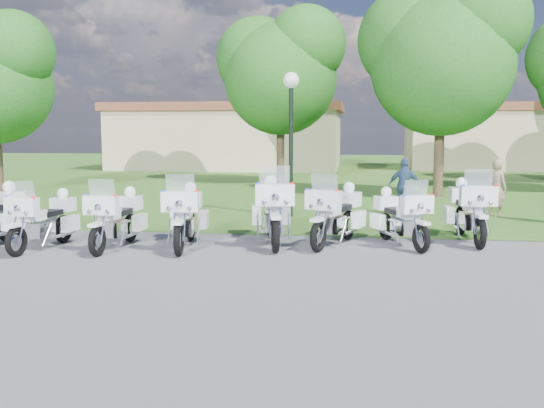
# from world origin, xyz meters

# --- Properties ---
(ground) EXTENTS (100.00, 100.00, 0.00)m
(ground) POSITION_xyz_m (0.00, 0.00, 0.00)
(ground) COLOR #5B5C61
(ground) RESTS_ON ground
(grass_lawn) EXTENTS (100.00, 48.00, 0.01)m
(grass_lawn) POSITION_xyz_m (0.00, 27.00, 0.00)
(grass_lawn) COLOR #345C1D
(grass_lawn) RESTS_ON ground
(motorcycle_2) EXTENTS (0.85, 2.15, 1.44)m
(motorcycle_2) POSITION_xyz_m (-4.08, 0.80, 0.60)
(motorcycle_2) COLOR black
(motorcycle_2) RESTS_ON ground
(motorcycle_3) EXTENTS (0.75, 2.21, 1.48)m
(motorcycle_3) POSITION_xyz_m (-2.62, 1.07, 0.62)
(motorcycle_3) COLOR black
(motorcycle_3) RESTS_ON ground
(motorcycle_4) EXTENTS (0.97, 2.34, 1.58)m
(motorcycle_4) POSITION_xyz_m (-1.24, 1.36, 0.66)
(motorcycle_4) COLOR black
(motorcycle_4) RESTS_ON ground
(motorcycle_5) EXTENTS (1.15, 2.54, 1.72)m
(motorcycle_5) POSITION_xyz_m (0.48, 2.01, 0.72)
(motorcycle_5) COLOR black
(motorcycle_5) RESTS_ON ground
(motorcycle_6) EXTENTS (1.25, 2.23, 1.56)m
(motorcycle_6) POSITION_xyz_m (1.85, 2.08, 0.65)
(motorcycle_6) COLOR black
(motorcycle_6) RESTS_ON ground
(motorcycle_7) EXTENTS (1.24, 2.01, 1.44)m
(motorcycle_7) POSITION_xyz_m (3.17, 2.18, 0.60)
(motorcycle_7) COLOR black
(motorcycle_7) RESTS_ON ground
(motorcycle_8) EXTENTS (0.88, 2.43, 1.63)m
(motorcycle_8) POSITION_xyz_m (4.70, 2.93, 0.68)
(motorcycle_8) COLOR black
(motorcycle_8) RESTS_ON ground
(lamp_post) EXTENTS (0.44, 0.44, 4.01)m
(lamp_post) POSITION_xyz_m (0.42, 6.11, 3.04)
(lamp_post) COLOR black
(lamp_post) RESTS_ON ground
(tree_1) EXTENTS (5.94, 5.07, 7.92)m
(tree_1) POSITION_xyz_m (-1.31, 16.93, 5.24)
(tree_1) COLOR #38281C
(tree_1) RESTS_ON ground
(tree_2) EXTENTS (5.92, 5.05, 7.89)m
(tree_2) POSITION_xyz_m (5.13, 11.97, 5.22)
(tree_2) COLOR #38281C
(tree_2) RESTS_ON ground
(building_west) EXTENTS (14.56, 8.32, 4.10)m
(building_west) POSITION_xyz_m (-6.00, 28.00, 2.07)
(building_west) COLOR #C1B38B
(building_west) RESTS_ON ground
(building_east) EXTENTS (11.44, 7.28, 4.10)m
(building_east) POSITION_xyz_m (11.00, 30.00, 2.07)
(building_east) COLOR #C1B38B
(building_east) RESTS_ON ground
(bystander_a) EXTENTS (0.69, 0.67, 1.60)m
(bystander_a) POSITION_xyz_m (6.15, 6.98, 0.80)
(bystander_a) COLOR #8A735E
(bystander_a) RESTS_ON ground
(bystander_c) EXTENTS (1.01, 0.57, 1.62)m
(bystander_c) POSITION_xyz_m (3.61, 6.97, 0.81)
(bystander_c) COLOR navy
(bystander_c) RESTS_ON ground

